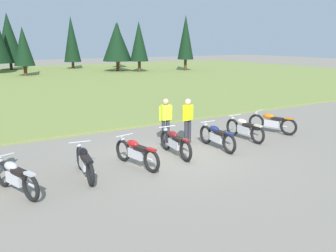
{
  "coord_description": "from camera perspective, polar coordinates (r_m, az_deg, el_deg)",
  "views": [
    {
      "loc": [
        -6.23,
        -9.61,
        3.69
      ],
      "look_at": [
        0.0,
        0.6,
        0.9
      ],
      "focal_mm": 38.73,
      "sensor_mm": 36.0,
      "label": 1
    }
  ],
  "objects": [
    {
      "name": "forest_treeline",
      "position": [
        45.35,
        -23.53,
        12.63
      ],
      "size": [
        43.51,
        18.49,
        8.35
      ],
      "color": "#47331E",
      "rests_on": "ground"
    },
    {
      "name": "grass_moorland",
      "position": [
        36.66,
        -21.58,
        6.52
      ],
      "size": [
        80.0,
        44.0,
        0.1
      ],
      "primitive_type": "cube",
      "color": "olive",
      "rests_on": "ground"
    },
    {
      "name": "rider_with_back_turned",
      "position": [
        13.34,
        3.14,
        1.25
      ],
      "size": [
        0.53,
        0.31,
        1.67
      ],
      "color": "#2D2D38",
      "rests_on": "ground"
    },
    {
      "name": "motorcycle_red",
      "position": [
        10.97,
        -5.0,
        -4.17
      ],
      "size": [
        0.71,
        2.08,
        0.88
      ],
      "color": "black",
      "rests_on": "ground"
    },
    {
      "name": "ground_plane",
      "position": [
        12.04,
        1.49,
        -4.73
      ],
      "size": [
        140.0,
        140.0,
        0.0
      ],
      "primitive_type": "plane",
      "color": "gray"
    },
    {
      "name": "motorcycle_navy",
      "position": [
        12.86,
        7.69,
        -1.64
      ],
      "size": [
        0.62,
        2.1,
        0.88
      ],
      "color": "black",
      "rests_on": "ground"
    },
    {
      "name": "motorcycle_black",
      "position": [
        10.36,
        -12.99,
        -5.52
      ],
      "size": [
        0.62,
        2.1,
        0.88
      ],
      "color": "black",
      "rests_on": "ground"
    },
    {
      "name": "rider_near_row_end",
      "position": [
        13.34,
        -0.37,
        1.26
      ],
      "size": [
        0.55,
        0.24,
        1.67
      ],
      "color": "#2D2D38",
      "rests_on": "ground"
    },
    {
      "name": "motorcycle_cream",
      "position": [
        14.21,
        11.94,
        -0.39
      ],
      "size": [
        0.62,
        2.1,
        0.88
      ],
      "color": "black",
      "rests_on": "ground"
    },
    {
      "name": "motorcycle_maroon",
      "position": [
        11.98,
        1.14,
        -2.63
      ],
      "size": [
        0.62,
        2.1,
        0.88
      ],
      "color": "black",
      "rests_on": "ground"
    },
    {
      "name": "motorcycle_orange",
      "position": [
        15.58,
        16.04,
        0.56
      ],
      "size": [
        0.91,
        2.01,
        0.88
      ],
      "color": "black",
      "rests_on": "ground"
    },
    {
      "name": "motorcycle_silver",
      "position": [
        9.78,
        -22.89,
        -7.38
      ],
      "size": [
        0.87,
        2.02,
        0.88
      ],
      "color": "black",
      "rests_on": "ground"
    }
  ]
}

